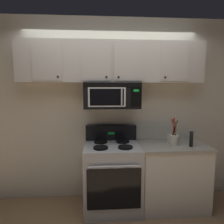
{
  "coord_description": "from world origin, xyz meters",
  "views": [
    {
      "loc": [
        -0.17,
        -2.1,
        1.65
      ],
      "look_at": [
        0.0,
        0.49,
        1.35
      ],
      "focal_mm": 30.4,
      "sensor_mm": 36.0,
      "label": 1
    }
  ],
  "objects_px": {
    "salt_shaker": "(169,138)",
    "pepper_mill": "(191,139)",
    "over_range_microwave": "(112,96)",
    "stove_range": "(112,175)",
    "utensil_crock_cream": "(174,138)"
  },
  "relations": [
    {
      "from": "stove_range",
      "to": "utensil_crock_cream",
      "type": "relative_size",
      "value": 2.85
    },
    {
      "from": "over_range_microwave",
      "to": "stove_range",
      "type": "bearing_deg",
      "value": -89.86
    },
    {
      "from": "salt_shaker",
      "to": "pepper_mill",
      "type": "relative_size",
      "value": 0.57
    },
    {
      "from": "stove_range",
      "to": "pepper_mill",
      "type": "relative_size",
      "value": 5.4
    },
    {
      "from": "stove_range",
      "to": "utensil_crock_cream",
      "type": "height_order",
      "value": "utensil_crock_cream"
    },
    {
      "from": "utensil_crock_cream",
      "to": "pepper_mill",
      "type": "relative_size",
      "value": 1.89
    },
    {
      "from": "over_range_microwave",
      "to": "utensil_crock_cream",
      "type": "distance_m",
      "value": 1.04
    },
    {
      "from": "utensil_crock_cream",
      "to": "pepper_mill",
      "type": "bearing_deg",
      "value": -25.41
    },
    {
      "from": "utensil_crock_cream",
      "to": "salt_shaker",
      "type": "xyz_separation_m",
      "value": [
        -0.03,
        0.13,
        -0.04
      ]
    },
    {
      "from": "stove_range",
      "to": "pepper_mill",
      "type": "bearing_deg",
      "value": -7.25
    },
    {
      "from": "stove_range",
      "to": "salt_shaker",
      "type": "distance_m",
      "value": 0.96
    },
    {
      "from": "over_range_microwave",
      "to": "utensil_crock_cream",
      "type": "xyz_separation_m",
      "value": [
        0.85,
        -0.16,
        -0.58
      ]
    },
    {
      "from": "salt_shaker",
      "to": "pepper_mill",
      "type": "distance_m",
      "value": 0.32
    },
    {
      "from": "stove_range",
      "to": "pepper_mill",
      "type": "height_order",
      "value": "stove_range"
    },
    {
      "from": "utensil_crock_cream",
      "to": "pepper_mill",
      "type": "distance_m",
      "value": 0.22
    }
  ]
}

